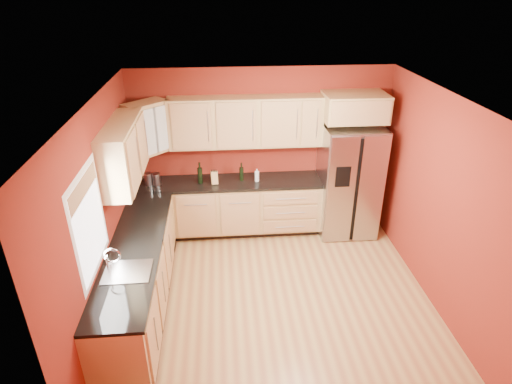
# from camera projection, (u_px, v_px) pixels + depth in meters

# --- Properties ---
(floor) EXTENTS (4.00, 4.00, 0.00)m
(floor) POSITION_uv_depth(u_px,v_px,m) (275.00, 298.00, 5.59)
(floor) COLOR #A1683E
(floor) RESTS_ON ground
(ceiling) EXTENTS (4.00, 4.00, 0.00)m
(ceiling) POSITION_uv_depth(u_px,v_px,m) (281.00, 103.00, 4.42)
(ceiling) COLOR white
(ceiling) RESTS_ON wall_back
(wall_back) EXTENTS (4.00, 0.04, 2.60)m
(wall_back) POSITION_uv_depth(u_px,v_px,m) (261.00, 150.00, 6.79)
(wall_back) COLOR maroon
(wall_back) RESTS_ON floor
(wall_front) EXTENTS (4.00, 0.04, 2.60)m
(wall_front) POSITION_uv_depth(u_px,v_px,m) (312.00, 342.00, 3.23)
(wall_front) COLOR maroon
(wall_front) RESTS_ON floor
(wall_left) EXTENTS (0.04, 4.00, 2.60)m
(wall_left) POSITION_uv_depth(u_px,v_px,m) (103.00, 219.00, 4.86)
(wall_left) COLOR maroon
(wall_left) RESTS_ON floor
(wall_right) EXTENTS (0.04, 4.00, 2.60)m
(wall_right) POSITION_uv_depth(u_px,v_px,m) (442.00, 205.00, 5.16)
(wall_right) COLOR maroon
(wall_right) RESTS_ON floor
(base_cabinets_back) EXTENTS (2.90, 0.60, 0.88)m
(base_cabinets_back) POSITION_uv_depth(u_px,v_px,m) (229.00, 208.00, 6.87)
(base_cabinets_back) COLOR tan
(base_cabinets_back) RESTS_ON floor
(base_cabinets_left) EXTENTS (0.60, 2.80, 0.88)m
(base_cabinets_left) POSITION_uv_depth(u_px,v_px,m) (139.00, 278.00, 5.27)
(base_cabinets_left) COLOR tan
(base_cabinets_left) RESTS_ON floor
(countertop_back) EXTENTS (2.90, 0.62, 0.04)m
(countertop_back) POSITION_uv_depth(u_px,v_px,m) (228.00, 183.00, 6.65)
(countertop_back) COLOR black
(countertop_back) RESTS_ON base_cabinets_back
(countertop_left) EXTENTS (0.62, 2.80, 0.04)m
(countertop_left) POSITION_uv_depth(u_px,v_px,m) (135.00, 247.00, 5.06)
(countertop_left) COLOR black
(countertop_left) RESTS_ON base_cabinets_left
(upper_cabinets_back) EXTENTS (2.30, 0.33, 0.75)m
(upper_cabinets_back) POSITION_uv_depth(u_px,v_px,m) (246.00, 122.00, 6.38)
(upper_cabinets_back) COLOR tan
(upper_cabinets_back) RESTS_ON wall_back
(upper_cabinets_left) EXTENTS (0.33, 1.35, 0.75)m
(upper_cabinets_left) POSITION_uv_depth(u_px,v_px,m) (124.00, 152.00, 5.28)
(upper_cabinets_left) COLOR tan
(upper_cabinets_left) RESTS_ON wall_left
(corner_upper_cabinet) EXTENTS (0.67, 0.67, 0.75)m
(corner_upper_cabinet) POSITION_uv_depth(u_px,v_px,m) (148.00, 128.00, 6.13)
(corner_upper_cabinet) COLOR tan
(corner_upper_cabinet) RESTS_ON wall_back
(over_fridge_cabinet) EXTENTS (0.92, 0.60, 0.40)m
(over_fridge_cabinet) POSITION_uv_depth(u_px,v_px,m) (355.00, 107.00, 6.28)
(over_fridge_cabinet) COLOR tan
(over_fridge_cabinet) RESTS_ON wall_back
(refrigerator) EXTENTS (0.90, 0.75, 1.78)m
(refrigerator) POSITION_uv_depth(u_px,v_px,m) (348.00, 180.00, 6.74)
(refrigerator) COLOR #A5A5AA
(refrigerator) RESTS_ON floor
(window) EXTENTS (0.03, 0.90, 1.00)m
(window) POSITION_uv_depth(u_px,v_px,m) (90.00, 223.00, 4.30)
(window) COLOR white
(window) RESTS_ON wall_left
(sink_faucet) EXTENTS (0.50, 0.42, 0.30)m
(sink_faucet) POSITION_uv_depth(u_px,v_px,m) (126.00, 260.00, 4.54)
(sink_faucet) COLOR silver
(sink_faucet) RESTS_ON countertop_left
(canister_left) EXTENTS (0.13, 0.13, 0.19)m
(canister_left) POSITION_uv_depth(u_px,v_px,m) (157.00, 179.00, 6.48)
(canister_left) COLOR #A5A5AA
(canister_left) RESTS_ON countertop_back
(canister_right) EXTENTS (0.15, 0.15, 0.20)m
(canister_right) POSITION_uv_depth(u_px,v_px,m) (149.00, 179.00, 6.48)
(canister_right) COLOR #A5A5AA
(canister_right) RESTS_ON countertop_back
(wine_bottle_a) EXTENTS (0.08, 0.08, 0.34)m
(wine_bottle_a) POSITION_uv_depth(u_px,v_px,m) (200.00, 173.00, 6.52)
(wine_bottle_a) COLOR black
(wine_bottle_a) RESTS_ON countertop_back
(wine_bottle_b) EXTENTS (0.07, 0.07, 0.29)m
(wine_bottle_b) POSITION_uv_depth(u_px,v_px,m) (241.00, 172.00, 6.61)
(wine_bottle_b) COLOR black
(wine_bottle_b) RESTS_ON countertop_back
(knife_block) EXTENTS (0.11, 0.10, 0.20)m
(knife_block) POSITION_uv_depth(u_px,v_px,m) (214.00, 178.00, 6.53)
(knife_block) COLOR tan
(knife_block) RESTS_ON countertop_back
(soap_dispenser) EXTENTS (0.07, 0.07, 0.20)m
(soap_dispenser) POSITION_uv_depth(u_px,v_px,m) (257.00, 175.00, 6.61)
(soap_dispenser) COLOR white
(soap_dispenser) RESTS_ON countertop_back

